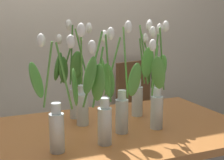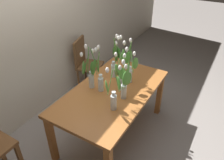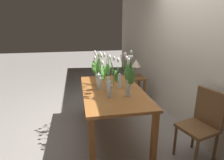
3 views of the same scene
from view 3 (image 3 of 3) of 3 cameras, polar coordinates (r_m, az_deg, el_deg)
The scene contains 14 objects.
ground_plane at distance 3.23m, azimuth 0.17°, elevation -15.40°, with size 18.00×18.00×0.00m, color gray.
room_wall_rear at distance 3.24m, azimuth 23.27°, elevation 8.93°, with size 9.00×0.10×2.70m, color beige.
dining_table at distance 2.93m, azimuth 0.18°, elevation -4.64°, with size 1.60×0.90×0.74m.
tulip_vase_0 at distance 2.93m, azimuth 2.94°, elevation 0.96°, with size 0.10×0.18×0.56m.
tulip_vase_1 at distance 2.55m, azimuth 5.04°, elevation -0.43°, with size 0.18×0.14×0.59m.
tulip_vase_2 at distance 2.76m, azimuth -1.27°, elevation -0.01°, with size 0.22×0.14×0.59m.
tulip_vase_3 at distance 2.55m, azimuth -0.38°, elevation -0.73°, with size 0.20×0.26×0.58m.
tulip_vase_4 at distance 3.09m, azimuth -4.20°, elevation 1.79°, with size 0.24×0.13×0.53m.
tulip_vase_5 at distance 2.96m, azimuth 5.02°, elevation 1.58°, with size 0.27×0.19×0.59m.
tulip_vase_6 at distance 2.87m, azimuth -4.02°, elevation 1.29°, with size 0.22×0.23×0.58m.
dining_chair at distance 2.71m, azimuth 25.35°, elevation -11.17°, with size 0.49×0.49×0.93m.
side_table at distance 4.34m, azimuth 6.56°, elevation -0.49°, with size 0.44×0.44×0.55m.
table_lamp at distance 4.21m, azimuth 7.14°, elevation 4.91°, with size 0.22×0.22×0.40m.
pillar_candle at distance 4.41m, azimuth 5.35°, elevation 1.93°, with size 0.06×0.06×0.07m, color #CC4C23.
Camera 3 is at (2.67, -0.51, 1.73)m, focal length 30.57 mm.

